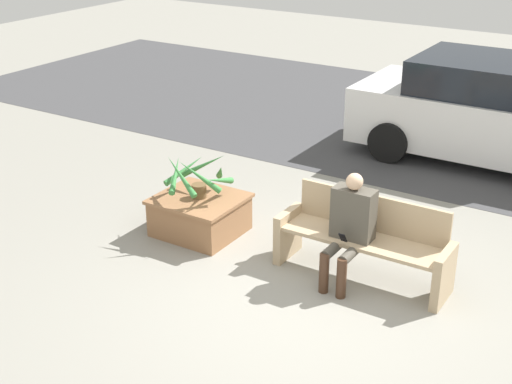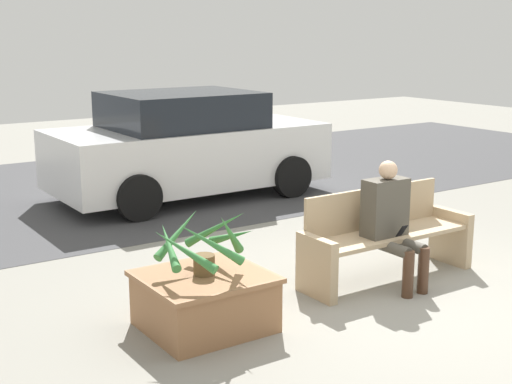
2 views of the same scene
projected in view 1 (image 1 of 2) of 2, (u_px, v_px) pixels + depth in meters
The scene contains 7 objects.
ground_plane at pixel (309, 298), 7.25m from camera, with size 30.00×30.00×0.00m, color gray.
road_surface at pixel (480, 134), 11.95m from camera, with size 20.00×6.00×0.01m, color #424244.
bench at pixel (364, 240), 7.50m from camera, with size 1.88×0.51×0.87m.
person_seated at pixel (350, 224), 7.32m from camera, with size 0.44×0.59×1.20m.
planter_box at pixel (200, 213), 8.51m from camera, with size 0.99×0.90×0.46m.
potted_plant at pixel (198, 176), 8.32m from camera, with size 0.81×0.80×0.58m.
parked_car at pixel (489, 112), 10.60m from camera, with size 3.93×1.98×1.53m.
Camera 1 is at (2.84, -5.55, 3.89)m, focal length 50.00 mm.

